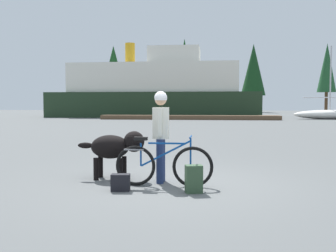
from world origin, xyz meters
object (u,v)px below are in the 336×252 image
object	(u,v)px
sailboat_moored	(330,114)
bicycle	(163,165)
handbag_pannier	(121,183)
ferry_boat	(155,91)
dog	(116,147)
person_cyclist	(161,127)
backpack	(194,179)

from	to	relation	value
sailboat_moored	bicycle	bearing A→B (deg)	-110.14
handbag_pannier	ferry_boat	size ratio (longest dim) A/B	0.01
dog	sailboat_moored	size ratio (longest dim) A/B	0.19
person_cyclist	dog	bearing A→B (deg)	167.78
dog	handbag_pannier	size ratio (longest dim) A/B	4.25
bicycle	handbag_pannier	bearing A→B (deg)	-146.89
backpack	sailboat_moored	distance (m)	34.50
dog	ferry_boat	distance (m)	36.42
bicycle	person_cyclist	size ratio (longest dim) A/B	1.03
sailboat_moored	dog	bearing A→B (deg)	-112.11
backpack	sailboat_moored	bearing A→B (deg)	71.01
ferry_boat	sailboat_moored	size ratio (longest dim) A/B	3.30
bicycle	backpack	xyz separation A→B (m)	(0.58, -0.43, -0.16)
person_cyclist	ferry_boat	xyz separation A→B (m)	(-5.85, 36.22, 1.85)
bicycle	person_cyclist	world-z (taller)	person_cyclist
dog	sailboat_moored	xyz separation A→B (m)	(12.84, 31.61, -0.16)
backpack	dog	bearing A→B (deg)	148.03
person_cyclist	ferry_boat	bearing A→B (deg)	99.18
dog	handbag_pannier	xyz separation A→B (m)	(0.36, -1.03, -0.50)
bicycle	ferry_boat	world-z (taller)	ferry_boat
bicycle	ferry_boat	bearing A→B (deg)	99.23
person_cyclist	ferry_boat	world-z (taller)	ferry_boat
person_cyclist	sailboat_moored	bearing A→B (deg)	69.49
dog	ferry_boat	xyz separation A→B (m)	(-4.91, 36.02, 2.26)
bicycle	dog	size ratio (longest dim) A/B	1.31
bicycle	person_cyclist	xyz separation A→B (m)	(-0.10, 0.38, 0.65)
dog	backpack	world-z (taller)	dog
person_cyclist	handbag_pannier	xyz separation A→B (m)	(-0.58, -0.82, -0.90)
backpack	person_cyclist	bearing A→B (deg)	130.05
backpack	sailboat_moored	xyz separation A→B (m)	(11.23, 32.62, 0.26)
backpack	ferry_boat	distance (m)	37.69
person_cyclist	dog	world-z (taller)	person_cyclist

